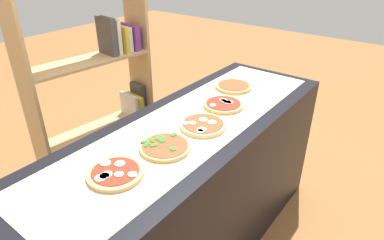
{
  "coord_description": "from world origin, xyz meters",
  "views": [
    {
      "loc": [
        -1.23,
        -0.94,
        1.78
      ],
      "look_at": [
        0.0,
        0.0,
        0.94
      ],
      "focal_mm": 31.18,
      "sensor_mm": 36.0,
      "label": 1
    }
  ],
  "objects_px": {
    "pizza_mozzarella_2": "(203,125)",
    "bookshelf": "(106,98)",
    "pizza_mozzarella_0": "(115,173)",
    "pizza_plain_4": "(233,86)",
    "pizza_mozzarella_3": "(223,104)",
    "pizza_spinach_1": "(165,147)"
  },
  "relations": [
    {
      "from": "pizza_mozzarella_3",
      "to": "pizza_mozzarella_0",
      "type": "bearing_deg",
      "value": 179.79
    },
    {
      "from": "pizza_mozzarella_0",
      "to": "pizza_spinach_1",
      "type": "height_order",
      "value": "pizza_mozzarella_0"
    },
    {
      "from": "pizza_mozzarella_2",
      "to": "pizza_spinach_1",
      "type": "bearing_deg",
      "value": 175.19
    },
    {
      "from": "pizza_mozzarella_3",
      "to": "pizza_plain_4",
      "type": "relative_size",
      "value": 0.98
    },
    {
      "from": "pizza_mozzarella_0",
      "to": "pizza_mozzarella_3",
      "type": "distance_m",
      "value": 0.82
    },
    {
      "from": "pizza_mozzarella_2",
      "to": "pizza_plain_4",
      "type": "relative_size",
      "value": 1.02
    },
    {
      "from": "pizza_mozzarella_0",
      "to": "pizza_mozzarella_3",
      "type": "relative_size",
      "value": 1.02
    },
    {
      "from": "pizza_mozzarella_2",
      "to": "pizza_mozzarella_3",
      "type": "distance_m",
      "value": 0.28
    },
    {
      "from": "pizza_mozzarella_0",
      "to": "pizza_plain_4",
      "type": "distance_m",
      "value": 1.09
    },
    {
      "from": "pizza_spinach_1",
      "to": "pizza_mozzarella_2",
      "type": "xyz_separation_m",
      "value": [
        0.27,
        -0.02,
        0.0
      ]
    },
    {
      "from": "pizza_spinach_1",
      "to": "pizza_mozzarella_3",
      "type": "distance_m",
      "value": 0.54
    },
    {
      "from": "pizza_spinach_1",
      "to": "bookshelf",
      "type": "height_order",
      "value": "bookshelf"
    },
    {
      "from": "bookshelf",
      "to": "pizza_plain_4",
      "type": "bearing_deg",
      "value": -65.13
    },
    {
      "from": "pizza_mozzarella_2",
      "to": "bookshelf",
      "type": "distance_m",
      "value": 1.01
    },
    {
      "from": "pizza_mozzarella_3",
      "to": "pizza_spinach_1",
      "type": "bearing_deg",
      "value": -177.15
    },
    {
      "from": "pizza_spinach_1",
      "to": "bookshelf",
      "type": "distance_m",
      "value": 1.06
    },
    {
      "from": "pizza_mozzarella_0",
      "to": "pizza_mozzarella_3",
      "type": "bearing_deg",
      "value": -0.21
    },
    {
      "from": "pizza_mozzarella_0",
      "to": "pizza_spinach_1",
      "type": "bearing_deg",
      "value": -6.31
    },
    {
      "from": "bookshelf",
      "to": "pizza_spinach_1",
      "type": "bearing_deg",
      "value": -114.09
    },
    {
      "from": "pizza_mozzarella_3",
      "to": "pizza_plain_4",
      "type": "distance_m",
      "value": 0.29
    },
    {
      "from": "pizza_mozzarella_0",
      "to": "pizza_mozzarella_2",
      "type": "relative_size",
      "value": 0.98
    },
    {
      "from": "pizza_mozzarella_0",
      "to": "pizza_plain_4",
      "type": "xyz_separation_m",
      "value": [
        1.09,
        0.09,
        0.0
      ]
    }
  ]
}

